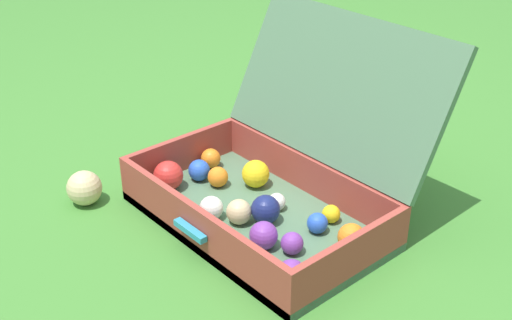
% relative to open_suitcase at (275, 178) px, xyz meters
% --- Properties ---
extents(ground_plane, '(16.00, 16.00, 0.00)m').
position_rel_open_suitcase_xyz_m(ground_plane, '(-0.01, -0.12, -0.11)').
color(ground_plane, '#3D7A2D').
extents(open_suitcase, '(0.67, 0.61, 0.49)m').
position_rel_open_suitcase_xyz_m(open_suitcase, '(0.00, 0.00, 0.00)').
color(open_suitcase, '#4C7051').
rests_on(open_suitcase, ground).
extents(stray_ball_on_grass, '(0.10, 0.10, 0.10)m').
position_rel_open_suitcase_xyz_m(stray_ball_on_grass, '(-0.38, -0.36, -0.06)').
color(stray_ball_on_grass, '#D1B784').
rests_on(stray_ball_on_grass, ground).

